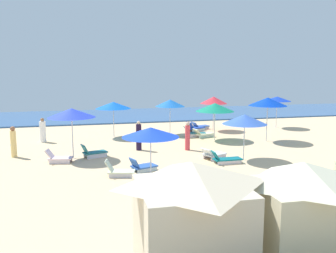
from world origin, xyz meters
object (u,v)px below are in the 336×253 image
at_px(lounge_chair_4_1, 142,166).
at_px(lounge_chair_8_0, 194,133).
at_px(cabana_0, 191,222).
at_px(umbrella_1, 214,100).
at_px(lounge_chair_8_1, 203,134).
at_px(lounge_chair_0_0, 213,154).
at_px(lounge_chair_0_1, 226,159).
at_px(lounge_chair_2_1, 58,158).
at_px(umbrella_5, 268,102).
at_px(umbrella_7, 170,103).
at_px(lounge_chair_2_0, 93,152).
at_px(umbrella_3, 113,105).
at_px(beachgoer_3, 139,136).
at_px(umbrella_8, 215,107).
at_px(lounge_chair_1_1, 200,126).
at_px(beachgoer_0, 13,142).
at_px(cabana_1, 301,215).
at_px(umbrella_2, 72,113).
at_px(umbrella_0, 245,119).
at_px(umbrella_4, 151,132).
at_px(umbrella_6, 277,99).
at_px(lounge_chair_4_0, 119,171).
at_px(beachgoer_2, 188,136).
at_px(lounge_chair_1_0, 195,128).
at_px(beach_ball_2, 13,145).

bearing_deg(lounge_chair_4_1, lounge_chair_8_0, -52.83).
height_order(cabana_0, umbrella_1, cabana_0).
bearing_deg(lounge_chair_8_1, lounge_chair_0_0, 151.45).
xyz_separation_m(lounge_chair_0_1, lounge_chair_2_1, (-7.95, 2.11, 0.02)).
bearing_deg(umbrella_5, umbrella_7, 144.16).
distance_m(lounge_chair_2_0, umbrella_3, 6.15).
xyz_separation_m(lounge_chair_2_0, beachgoer_3, (2.59, 1.15, 0.52)).
height_order(lounge_chair_0_0, umbrella_5, umbrella_5).
height_order(lounge_chair_2_1, umbrella_8, umbrella_8).
relative_size(umbrella_1, lounge_chair_1_1, 1.75).
relative_size(lounge_chair_0_1, beachgoer_0, 0.91).
distance_m(cabana_1, lounge_chair_8_1, 16.42).
distance_m(umbrella_1, lounge_chair_2_0, 11.35).
height_order(umbrella_2, umbrella_8, umbrella_2).
bearing_deg(lounge_chair_0_0, lounge_chair_2_1, 58.77).
height_order(umbrella_0, beachgoer_3, umbrella_0).
bearing_deg(umbrella_4, lounge_chair_2_0, 114.87).
bearing_deg(lounge_chair_1_1, cabana_1, 154.77).
relative_size(lounge_chair_0_0, umbrella_7, 0.58).
relative_size(umbrella_1, umbrella_5, 0.91).
height_order(lounge_chair_1_1, umbrella_7, umbrella_7).
bearing_deg(cabana_1, beachgoer_3, 97.51).
bearing_deg(umbrella_6, cabana_0, -124.76).
xyz_separation_m(umbrella_1, umbrella_7, (-3.55, -0.80, -0.07)).
height_order(lounge_chair_1_1, beachgoer_0, beachgoer_0).
relative_size(umbrella_0, lounge_chair_1_1, 1.60).
bearing_deg(beachgoer_0, lounge_chair_4_0, -70.38).
xyz_separation_m(umbrella_1, umbrella_2, (-10.13, -6.39, 0.09)).
bearing_deg(beachgoer_2, umbrella_3, -86.74).
relative_size(umbrella_0, lounge_chair_0_1, 1.56).
xyz_separation_m(lounge_chair_1_1, lounge_chair_8_0, (-1.40, -2.91, 0.03)).
height_order(lounge_chair_2_0, umbrella_5, umbrella_5).
relative_size(umbrella_1, umbrella_8, 1.02).
bearing_deg(umbrella_8, lounge_chair_0_1, -105.85).
distance_m(lounge_chair_2_0, beachgoer_0, 4.20).
distance_m(umbrella_0, lounge_chair_2_0, 7.97).
bearing_deg(umbrella_6, umbrella_1, -179.91).
bearing_deg(beachgoer_0, lounge_chair_1_0, -1.71).
bearing_deg(umbrella_5, beach_ball_2, 173.08).
distance_m(umbrella_5, beachgoer_0, 15.09).
distance_m(lounge_chair_0_1, umbrella_1, 9.90).
xyz_separation_m(umbrella_0, lounge_chair_8_0, (-0.51, 6.58, -1.82)).
xyz_separation_m(umbrella_4, lounge_chair_4_0, (-1.23, 0.92, -1.79)).
xyz_separation_m(lounge_chair_8_1, beachgoer_2, (-2.14, -3.45, 0.55)).
height_order(lounge_chair_0_0, umbrella_6, umbrella_6).
bearing_deg(beach_ball_2, cabana_0, -68.84).
distance_m(umbrella_0, beachgoer_2, 3.76).
xyz_separation_m(lounge_chair_4_1, umbrella_8, (5.82, 6.10, 1.90)).
distance_m(umbrella_3, lounge_chair_8_1, 6.34).
bearing_deg(cabana_0, beach_ball_2, 112.04).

